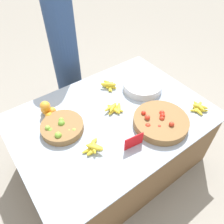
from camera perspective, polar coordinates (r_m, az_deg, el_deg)
ground_plane at (r=2.37m, az=0.00°, el=-12.32°), size 12.00×12.00×0.00m
market_table at (r=2.10m, az=0.00°, el=-7.40°), size 1.64×1.18×0.67m
lime_bowl at (r=1.76m, az=-12.89°, el=-3.93°), size 0.34×0.34×0.09m
tomato_basket at (r=1.80m, az=12.55°, el=-2.46°), size 0.44×0.44×0.10m
orange_pile at (r=1.90m, az=-16.64°, el=0.63°), size 0.12×0.16×0.14m
metal_bowl at (r=2.11m, az=7.95°, el=6.78°), size 0.37×0.37×0.07m
price_sign at (r=1.61m, az=5.74°, el=-7.65°), size 0.16×0.03×0.12m
banana_bunch_middle_right at (r=1.62m, az=-4.86°, el=-9.15°), size 0.17×0.16×0.06m
banana_bunch_middle_left at (r=1.88m, az=0.60°, el=0.89°), size 0.19×0.16×0.05m
banana_bunch_front_left at (r=2.11m, az=-0.66°, el=6.92°), size 0.16×0.17×0.06m
banana_bunch_front_center at (r=2.03m, az=21.75°, el=1.03°), size 0.18×0.15×0.05m
vendor_person at (r=2.44m, az=-12.16°, el=14.55°), size 0.28×0.28×1.69m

